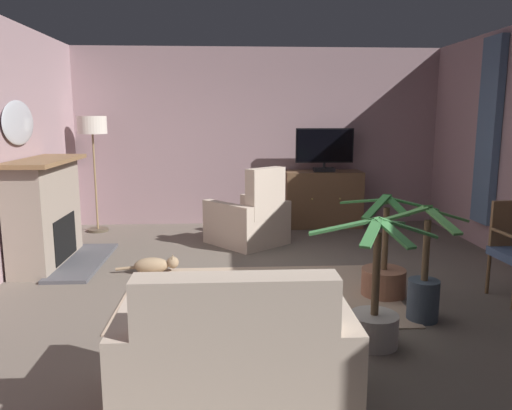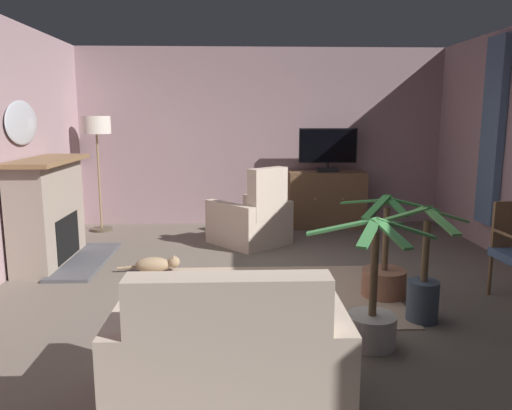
{
  "view_description": "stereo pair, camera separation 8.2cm",
  "coord_description": "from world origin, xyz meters",
  "px_view_note": "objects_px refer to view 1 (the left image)",
  "views": [
    {
      "loc": [
        -0.49,
        -4.66,
        1.77
      ],
      "look_at": [
        -0.22,
        0.17,
        0.9
      ],
      "focal_mm": 34.97,
      "sensor_mm": 36.0,
      "label": 1
    },
    {
      "loc": [
        -0.41,
        -4.67,
        1.77
      ],
      "look_at": [
        -0.22,
        0.17,
        0.9
      ],
      "focal_mm": 34.97,
      "sensor_mm": 36.0,
      "label": 2
    }
  ],
  "objects_px": {
    "cat": "(155,265)",
    "floor_lamp": "(93,135)",
    "fireplace": "(47,215)",
    "folded_newspaper": "(210,285)",
    "potted_plant_small_fern_corner": "(423,289)",
    "coffee_table": "(222,289)",
    "television": "(325,149)",
    "tv_remote": "(211,285)",
    "potted_plant_on_hearth_side": "(384,276)",
    "sofa_floral": "(236,359)",
    "potted_plant_leafy_by_curtain": "(374,316)",
    "tv_cabinet": "(323,200)",
    "wall_mirror_oval": "(19,123)",
    "armchair_angled_to_table": "(250,221)"
  },
  "relations": [
    {
      "from": "cat",
      "to": "floor_lamp",
      "type": "bearing_deg",
      "value": 118.71
    },
    {
      "from": "fireplace",
      "to": "folded_newspaper",
      "type": "xyz_separation_m",
      "value": [
        2.01,
        -2.05,
        -0.19
      ]
    },
    {
      "from": "folded_newspaper",
      "to": "potted_plant_small_fern_corner",
      "type": "xyz_separation_m",
      "value": [
        1.84,
        0.16,
        -0.14
      ]
    },
    {
      "from": "coffee_table",
      "to": "potted_plant_small_fern_corner",
      "type": "xyz_separation_m",
      "value": [
        1.75,
        0.14,
        -0.09
      ]
    },
    {
      "from": "television",
      "to": "tv_remote",
      "type": "height_order",
      "value": "television"
    },
    {
      "from": "potted_plant_on_hearth_side",
      "to": "folded_newspaper",
      "type": "bearing_deg",
      "value": -155.54
    },
    {
      "from": "folded_newspaper",
      "to": "sofa_floral",
      "type": "bearing_deg",
      "value": -60.96
    },
    {
      "from": "coffee_table",
      "to": "tv_remote",
      "type": "relative_size",
      "value": 5.73
    },
    {
      "from": "cat",
      "to": "floor_lamp",
      "type": "height_order",
      "value": "floor_lamp"
    },
    {
      "from": "tv_remote",
      "to": "potted_plant_small_fern_corner",
      "type": "xyz_separation_m",
      "value": [
        1.84,
        0.18,
        -0.14
      ]
    },
    {
      "from": "potted_plant_on_hearth_side",
      "to": "potted_plant_leafy_by_curtain",
      "type": "bearing_deg",
      "value": -111.09
    },
    {
      "from": "tv_remote",
      "to": "potted_plant_on_hearth_side",
      "type": "relative_size",
      "value": 0.17
    },
    {
      "from": "floor_lamp",
      "to": "television",
      "type": "bearing_deg",
      "value": 1.84
    },
    {
      "from": "potted_plant_leafy_by_curtain",
      "to": "cat",
      "type": "bearing_deg",
      "value": 135.88
    },
    {
      "from": "tv_remote",
      "to": "floor_lamp",
      "type": "distance_m",
      "value": 4.38
    },
    {
      "from": "tv_cabinet",
      "to": "floor_lamp",
      "type": "distance_m",
      "value": 3.71
    },
    {
      "from": "sofa_floral",
      "to": "television",
      "type": "bearing_deg",
      "value": 73.47
    },
    {
      "from": "wall_mirror_oval",
      "to": "sofa_floral",
      "type": "distance_m",
      "value": 4.21
    },
    {
      "from": "wall_mirror_oval",
      "to": "television",
      "type": "xyz_separation_m",
      "value": [
        3.92,
        1.84,
        -0.43
      ]
    },
    {
      "from": "fireplace",
      "to": "potted_plant_small_fern_corner",
      "type": "relative_size",
      "value": 1.53
    },
    {
      "from": "cat",
      "to": "sofa_floral",
      "type": "bearing_deg",
      "value": -71.84
    },
    {
      "from": "tv_remote",
      "to": "coffee_table",
      "type": "bearing_deg",
      "value": 18.05
    },
    {
      "from": "coffee_table",
      "to": "sofa_floral",
      "type": "height_order",
      "value": "sofa_floral"
    },
    {
      "from": "cat",
      "to": "armchair_angled_to_table",
      "type": "bearing_deg",
      "value": 47.75
    },
    {
      "from": "sofa_floral",
      "to": "potted_plant_on_hearth_side",
      "type": "distance_m",
      "value": 2.38
    },
    {
      "from": "cat",
      "to": "floor_lamp",
      "type": "relative_size",
      "value": 0.41
    },
    {
      "from": "coffee_table",
      "to": "potted_plant_leafy_by_curtain",
      "type": "relative_size",
      "value": 0.96
    },
    {
      "from": "potted_plant_on_hearth_side",
      "to": "television",
      "type": "bearing_deg",
      "value": 90.31
    },
    {
      "from": "armchair_angled_to_table",
      "to": "sofa_floral",
      "type": "bearing_deg",
      "value": -93.63
    },
    {
      "from": "tv_cabinet",
      "to": "coffee_table",
      "type": "distance_m",
      "value": 4.23
    },
    {
      "from": "television",
      "to": "armchair_angled_to_table",
      "type": "relative_size",
      "value": 0.73
    },
    {
      "from": "armchair_angled_to_table",
      "to": "potted_plant_small_fern_corner",
      "type": "height_order",
      "value": "armchair_angled_to_table"
    },
    {
      "from": "folded_newspaper",
      "to": "armchair_angled_to_table",
      "type": "xyz_separation_m",
      "value": [
        0.44,
        2.87,
        -0.09
      ]
    },
    {
      "from": "coffee_table",
      "to": "folded_newspaper",
      "type": "relative_size",
      "value": 3.25
    },
    {
      "from": "fireplace",
      "to": "floor_lamp",
      "type": "bearing_deg",
      "value": 85.76
    },
    {
      "from": "coffee_table",
      "to": "tv_remote",
      "type": "height_order",
      "value": "tv_remote"
    },
    {
      "from": "potted_plant_leafy_by_curtain",
      "to": "floor_lamp",
      "type": "bearing_deg",
      "value": 127.77
    },
    {
      "from": "coffee_table",
      "to": "floor_lamp",
      "type": "bearing_deg",
      "value": 117.68
    },
    {
      "from": "wall_mirror_oval",
      "to": "coffee_table",
      "type": "height_order",
      "value": "wall_mirror_oval"
    },
    {
      "from": "sofa_floral",
      "to": "potted_plant_leafy_by_curtain",
      "type": "bearing_deg",
      "value": 36.12
    },
    {
      "from": "fireplace",
      "to": "tv_remote",
      "type": "distance_m",
      "value": 2.9
    },
    {
      "from": "wall_mirror_oval",
      "to": "tv_cabinet",
      "type": "height_order",
      "value": "wall_mirror_oval"
    },
    {
      "from": "fireplace",
      "to": "armchair_angled_to_table",
      "type": "xyz_separation_m",
      "value": [
        2.45,
        0.82,
        -0.28
      ]
    },
    {
      "from": "fireplace",
      "to": "wall_mirror_oval",
      "type": "distance_m",
      "value": 1.11
    },
    {
      "from": "cat",
      "to": "folded_newspaper",
      "type": "bearing_deg",
      "value": -66.74
    },
    {
      "from": "folded_newspaper",
      "to": "armchair_angled_to_table",
      "type": "distance_m",
      "value": 2.9
    },
    {
      "from": "coffee_table",
      "to": "potted_plant_small_fern_corner",
      "type": "relative_size",
      "value": 0.95
    },
    {
      "from": "tv_cabinet",
      "to": "potted_plant_leafy_by_curtain",
      "type": "height_order",
      "value": "potted_plant_leafy_by_curtain"
    },
    {
      "from": "television",
      "to": "floor_lamp",
      "type": "relative_size",
      "value": 0.52
    },
    {
      "from": "coffee_table",
      "to": "armchair_angled_to_table",
      "type": "distance_m",
      "value": 2.87
    }
  ]
}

